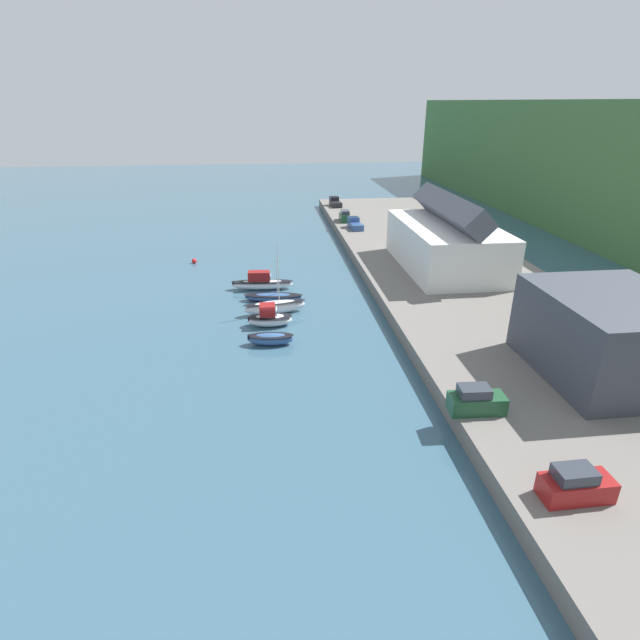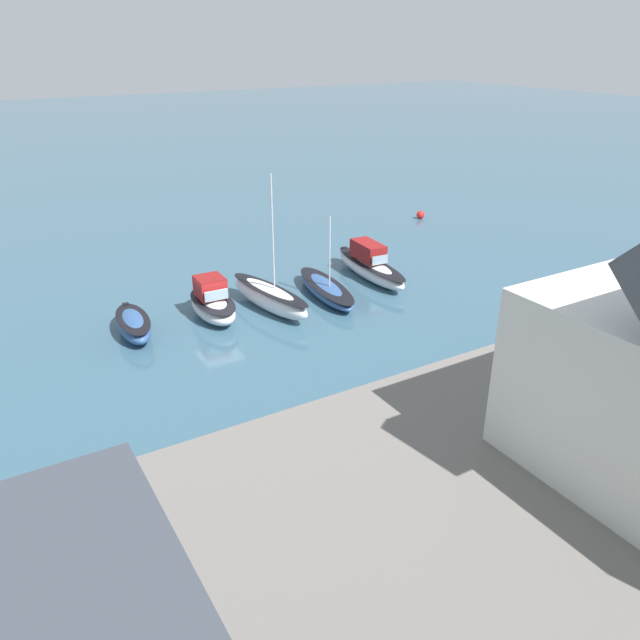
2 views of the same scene
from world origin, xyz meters
The scene contains 15 objects.
ground_plane centered at (0.00, 0.00, 0.00)m, with size 320.00×320.00×0.00m, color #385B70.
quay_promenade centered at (0.00, 25.72, 0.79)m, with size 138.39×24.86×1.59m.
harbor_clubhouse centered at (-13.78, 24.88, 5.26)m, with size 21.49×11.81×10.39m.
yacht_club_building centered at (16.96, 28.18, 5.15)m, with size 13.11×11.14×7.12m.
moored_boat_0 centered at (-11.99, -1.03, 0.91)m, with size 2.44×8.41×2.50m.
moored_boat_1 centered at (-7.51, 0.39, 0.52)m, with size 2.97×7.69×5.53m.
moored_boat_2 centered at (-3.36, 0.46, 0.86)m, with size 2.77×7.64×8.57m.
moored_boat_3 centered at (0.13, -0.26, 0.93)m, with size 2.38×5.06×2.55m.
moored_boat_4 centered at (4.94, -0.26, 0.65)m, with size 2.17×4.96×1.22m.
parked_car_0 centered at (21.40, 14.91, 2.51)m, with size 2.01×4.28×2.16m.
parked_car_2 centered at (30.76, 17.15, 2.51)m, with size 1.85×4.22×2.16m.
parked_car_3 centered at (-45.00, 15.60, 2.51)m, with size 4.25×1.91×2.16m.
pickup_truck_0 centered at (-38.80, 16.47, 2.41)m, with size 4.88×2.35×1.90m.
pickup_truck_1 centered at (-60.62, 15.93, 2.41)m, with size 4.89×2.38×1.90m.
mooring_buoy_0 centered at (-25.06, -11.47, 0.37)m, with size 0.75×0.75×0.75m.
Camera 1 is at (51.88, -0.53, 23.29)m, focal length 28.00 mm.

